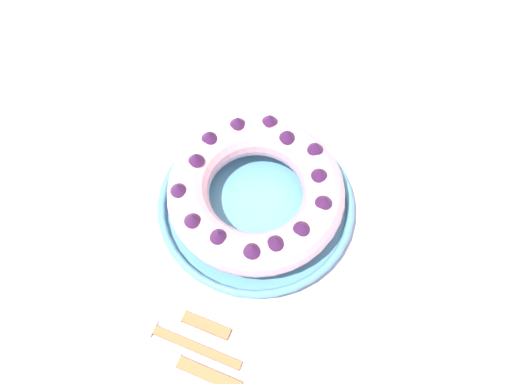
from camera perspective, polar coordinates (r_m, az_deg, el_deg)
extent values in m
plane|color=brown|center=(1.65, -0.21, -12.89)|extent=(8.00, 8.00, 0.00)
cube|color=silver|center=(0.96, -0.36, -0.89)|extent=(1.23, 1.24, 0.03)
cylinder|color=brown|center=(1.72, -10.67, 14.53)|extent=(0.06, 0.06, 0.72)
cylinder|color=#518EB2|center=(0.93, 0.00, -1.56)|extent=(0.29, 0.29, 0.01)
torus|color=#518EB2|center=(0.92, 0.00, -1.12)|extent=(0.30, 0.30, 0.01)
torus|color=#E09EAD|center=(0.88, 0.00, 0.00)|extent=(0.26, 0.26, 0.06)
cone|color=#3D1947|center=(0.84, 6.51, -0.75)|extent=(0.03, 0.03, 0.02)
cone|color=#3D1947|center=(0.86, 6.12, 1.87)|extent=(0.03, 0.03, 0.02)
cone|color=#3D1947|center=(0.88, 5.69, 4.35)|extent=(0.03, 0.03, 0.02)
cone|color=#3D1947|center=(0.89, 3.03, 5.54)|extent=(0.03, 0.03, 0.02)
cone|color=#3D1947|center=(0.91, 1.34, 7.02)|extent=(0.03, 0.03, 0.02)
cone|color=#3D1947|center=(0.91, -1.76, 6.77)|extent=(0.03, 0.03, 0.02)
cone|color=#3D1947|center=(0.89, -4.47, 5.43)|extent=(0.03, 0.03, 0.02)
cone|color=#3D1947|center=(0.87, -5.76, 3.29)|extent=(0.03, 0.03, 0.02)
cone|color=#3D1947|center=(0.85, -7.42, 0.44)|extent=(0.03, 0.03, 0.02)
cone|color=#3D1947|center=(0.83, -6.09, -2.46)|extent=(0.03, 0.03, 0.02)
cone|color=#3D1947|center=(0.81, -3.85, -3.94)|extent=(0.03, 0.03, 0.02)
cone|color=#3D1947|center=(0.80, -0.39, -5.39)|extent=(0.03, 0.03, 0.02)
cone|color=#3D1947|center=(0.81, 1.91, -4.66)|extent=(0.03, 0.03, 0.02)
cone|color=#3D1947|center=(0.82, 4.42, -3.27)|extent=(0.03, 0.03, 0.02)
cube|color=#936038|center=(0.86, -5.65, -14.56)|extent=(0.01, 0.13, 0.01)
cube|color=silver|center=(0.88, -11.17, -12.14)|extent=(0.02, 0.05, 0.01)
cube|color=#936038|center=(0.85, -4.50, -17.00)|extent=(0.02, 0.09, 0.01)
cube|color=silver|center=(0.87, -10.85, -14.21)|extent=(0.02, 0.11, 0.00)
cube|color=#936038|center=(0.87, -4.76, -12.57)|extent=(0.02, 0.07, 0.01)
cube|color=silver|center=(0.89, -9.48, -10.56)|extent=(0.02, 0.09, 0.00)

